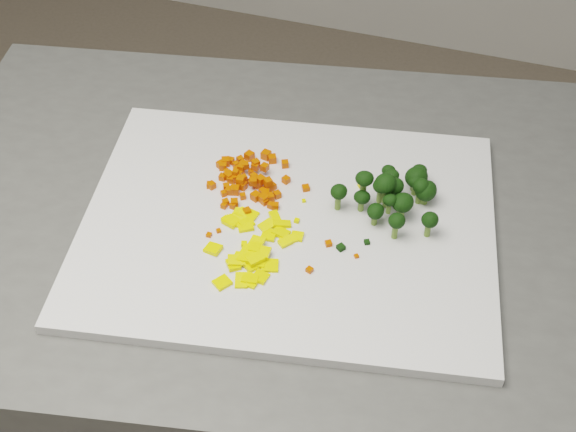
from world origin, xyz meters
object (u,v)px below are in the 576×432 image
(counter_block, at_px, (273,399))
(broccoli_pile, at_px, (388,190))
(cutting_board, at_px, (288,226))
(carrot_pile, at_px, (251,175))
(pepper_pile, at_px, (249,247))

(counter_block, height_order, broccoli_pile, broccoli_pile)
(counter_block, xyz_separation_m, broccoli_pile, (0.14, 0.03, 0.49))
(cutting_board, bearing_deg, broccoli_pile, 28.51)
(carrot_pile, distance_m, pepper_pile, 0.12)
(counter_block, height_order, cutting_board, cutting_board)
(counter_block, distance_m, broccoli_pile, 0.52)
(pepper_pile, xyz_separation_m, broccoli_pile, (0.14, 0.12, 0.02))
(cutting_board, relative_size, pepper_pile, 3.88)
(pepper_pile, relative_size, broccoli_pile, 0.97)
(carrot_pile, xyz_separation_m, broccoli_pile, (0.17, 0.01, 0.02))
(cutting_board, relative_size, carrot_pile, 4.50)
(counter_block, relative_size, pepper_pile, 7.08)
(carrot_pile, bearing_deg, cutting_board, -37.65)
(counter_block, relative_size, cutting_board, 1.83)
(cutting_board, height_order, pepper_pile, pepper_pile)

